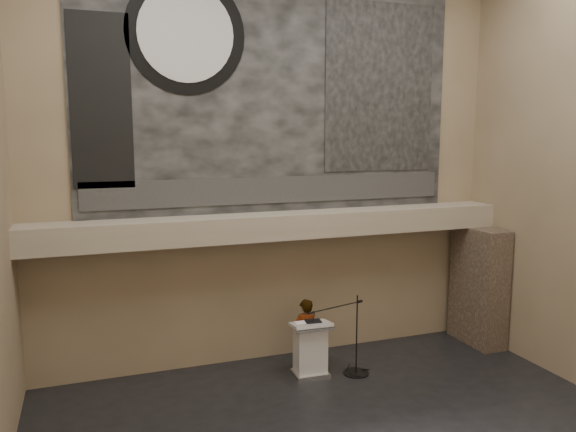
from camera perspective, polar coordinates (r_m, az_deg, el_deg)
name	(u,v)px	position (r m, az deg, el deg)	size (l,w,h in m)	color
wall_back	(275,161)	(11.75, -1.34, 5.61)	(10.00, 0.02, 8.50)	#7F6D50
soffit	(281,225)	(11.51, -0.68, -0.96)	(10.00, 0.80, 0.50)	gray
sprinkler_left	(205,244)	(11.10, -8.42, -2.87)	(0.04, 0.04, 0.06)	#B2893D
sprinkler_right	(365,234)	(12.26, 7.82, -1.78)	(0.04, 0.04, 0.06)	#B2893D
banner	(275,90)	(11.74, -1.31, 12.69)	(8.00, 0.05, 5.00)	black
banner_text_strip	(276,190)	(11.73, -1.22, 2.67)	(7.76, 0.02, 0.55)	#2B2B2B
banner_clock_rim	(186,34)	(11.38, -10.32, 17.77)	(2.30, 2.30, 0.02)	black
banner_clock_face	(186,33)	(11.36, -10.30, 17.79)	(1.84, 1.84, 0.02)	silver
banner_building_print	(380,88)	(12.68, 9.34, 12.72)	(2.60, 0.02, 3.60)	black
banner_brick_print	(101,102)	(11.07, -18.48, 10.97)	(1.10, 0.02, 3.20)	black
stone_pier	(479,286)	(13.71, 18.80, -6.72)	(0.60, 1.40, 2.70)	#3E3026
lectern	(310,349)	(11.53, 2.29, -13.33)	(0.79, 0.58, 1.14)	silver
binder	(313,321)	(11.35, 2.59, -10.66)	(0.31, 0.25, 0.04)	black
papers	(302,323)	(11.28, 1.45, -10.85)	(0.23, 0.31, 0.01)	white
speaker_person	(305,334)	(11.74, 1.74, -11.92)	(0.54, 0.36, 1.49)	silver
mic_stand	(355,362)	(11.76, 6.78, -14.55)	(1.44, 0.59, 1.64)	black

